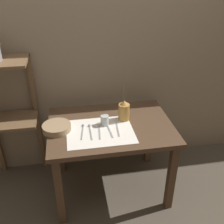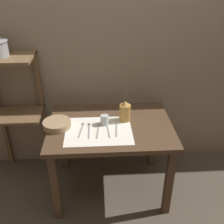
# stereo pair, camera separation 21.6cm
# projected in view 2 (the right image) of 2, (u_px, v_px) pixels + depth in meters

# --- Properties ---
(ground_plane) EXTENTS (12.00, 12.00, 0.00)m
(ground_plane) POSITION_uv_depth(u_px,v_px,m) (111.00, 186.00, 2.58)
(ground_plane) COLOR brown
(stone_wall_back) EXTENTS (7.00, 0.06, 2.40)m
(stone_wall_back) POSITION_uv_depth(u_px,v_px,m) (107.00, 52.00, 2.41)
(stone_wall_back) COLOR gray
(stone_wall_back) RESTS_ON ground_plane
(wooden_table) EXTENTS (1.05, 0.76, 0.72)m
(wooden_table) POSITION_uv_depth(u_px,v_px,m) (110.00, 134.00, 2.27)
(wooden_table) COLOR #4C3523
(wooden_table) RESTS_ON ground_plane
(wooden_shelf_unit) EXTENTS (0.45, 0.34, 1.24)m
(wooden_shelf_unit) POSITION_uv_depth(u_px,v_px,m) (15.00, 96.00, 2.39)
(wooden_shelf_unit) COLOR brown
(wooden_shelf_unit) RESTS_ON ground_plane
(linen_cloth) EXTENTS (0.54, 0.43, 0.00)m
(linen_cloth) POSITION_uv_depth(u_px,v_px,m) (99.00, 131.00, 2.14)
(linen_cloth) COLOR white
(linen_cloth) RESTS_ON wooden_table
(pitcher_with_flowers) EXTENTS (0.10, 0.10, 0.37)m
(pitcher_with_flowers) POSITION_uv_depth(u_px,v_px,m) (125.00, 112.00, 2.24)
(pitcher_with_flowers) COLOR #B7843D
(pitcher_with_flowers) RESTS_ON wooden_table
(wooden_bowl) EXTENTS (0.23, 0.23, 0.05)m
(wooden_bowl) POSITION_uv_depth(u_px,v_px,m) (57.00, 124.00, 2.18)
(wooden_bowl) COLOR #9E7F5B
(wooden_bowl) RESTS_ON wooden_table
(glass_tumbler_near) EXTENTS (0.07, 0.07, 0.09)m
(glass_tumbler_near) POSITION_uv_depth(u_px,v_px,m) (105.00, 120.00, 2.20)
(glass_tumbler_near) COLOR #B7C1BC
(glass_tumbler_near) RESTS_ON wooden_table
(spoon_inner) EXTENTS (0.05, 0.21, 0.02)m
(spoon_inner) POSITION_uv_depth(u_px,v_px,m) (82.00, 126.00, 2.18)
(spoon_inner) COLOR #939399
(spoon_inner) RESTS_ON wooden_table
(spoon_outer) EXTENTS (0.02, 0.21, 0.02)m
(spoon_outer) POSITION_uv_depth(u_px,v_px,m) (89.00, 127.00, 2.17)
(spoon_outer) COLOR #939399
(spoon_outer) RESTS_ON wooden_table
(knife_center) EXTENTS (0.03, 0.20, 0.00)m
(knife_center) POSITION_uv_depth(u_px,v_px,m) (98.00, 131.00, 2.12)
(knife_center) COLOR #939399
(knife_center) RESTS_ON wooden_table
(fork_outer) EXTENTS (0.03, 0.20, 0.00)m
(fork_outer) POSITION_uv_depth(u_px,v_px,m) (108.00, 131.00, 2.13)
(fork_outer) COLOR #939399
(fork_outer) RESTS_ON wooden_table
(fork_inner) EXTENTS (0.03, 0.20, 0.00)m
(fork_inner) POSITION_uv_depth(u_px,v_px,m) (117.00, 130.00, 2.14)
(fork_inner) COLOR #939399
(fork_inner) RESTS_ON wooden_table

